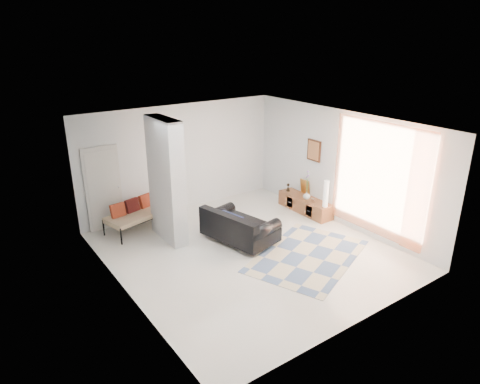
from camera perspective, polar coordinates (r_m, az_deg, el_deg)
floor at (r=9.41m, az=1.16°, el=-7.91°), size 6.00×6.00×0.00m
ceiling at (r=8.44m, az=1.30°, el=9.03°), size 6.00×6.00×0.00m
wall_back at (r=11.26m, az=-7.90°, el=4.47°), size 6.00×0.00×6.00m
wall_front at (r=6.87m, az=16.38°, el=-7.11°), size 6.00×0.00×6.00m
wall_left at (r=7.65m, az=-15.64°, el=-4.09°), size 0.00×6.00×6.00m
wall_right at (r=10.61m, az=13.28°, el=3.10°), size 0.00×6.00×6.00m
partition_column at (r=9.60m, az=-9.80°, el=1.50°), size 0.35×1.20×2.80m
hallway_door at (r=10.60m, az=-17.77°, el=0.45°), size 0.85×0.06×2.04m
curtain at (r=9.86m, az=17.93°, el=1.59°), size 0.00×2.55×2.55m
wall_art at (r=11.11m, az=9.84°, el=5.48°), size 0.04×0.45×0.55m
media_console at (r=11.44m, az=8.68°, el=-1.65°), size 0.45×1.66×0.80m
loveseat at (r=9.67m, az=-0.27°, el=-4.75°), size 1.32×1.84×0.76m
daybed at (r=10.58m, az=-13.16°, el=-2.63°), size 1.85×1.12×0.77m
area_rug at (r=9.33m, az=8.99°, el=-8.41°), size 3.20×2.70×0.01m
cylinder_lamp at (r=10.76m, az=11.39°, el=-0.23°), size 0.12×0.12×0.67m
bronze_figurine at (r=11.73m, az=6.43°, el=0.63°), size 0.12×0.12×0.22m
vase at (r=11.24m, az=8.86°, el=-0.45°), size 0.21×0.21×0.20m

